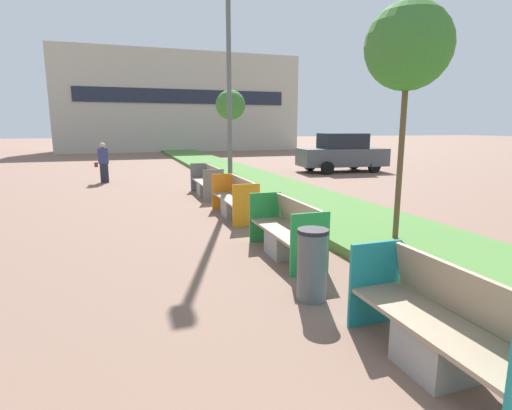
{
  "coord_description": "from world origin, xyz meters",
  "views": [
    {
      "loc": [
        -1.65,
        1.15,
        2.15
      ],
      "look_at": [
        0.9,
        8.66,
        0.6
      ],
      "focal_mm": 28.0,
      "sensor_mm": 36.0,
      "label": 1
    }
  ],
  "objects_px": {
    "pedestrian_walking": "(103,163)",
    "parked_car_distant": "(342,153)",
    "bench_green_frame": "(286,235)",
    "sapling_tree_far": "(231,105)",
    "bench_orange_frame": "(235,202)",
    "litter_bin": "(312,265)",
    "bench_teal_frame": "(440,333)",
    "street_lamp_post": "(229,41)",
    "sapling_tree_near": "(408,48)",
    "bench_grey_frame": "(207,184)"
  },
  "relations": [
    {
      "from": "sapling_tree_near",
      "to": "parked_car_distant",
      "type": "bearing_deg",
      "value": 63.71
    },
    {
      "from": "sapling_tree_far",
      "to": "pedestrian_walking",
      "type": "height_order",
      "value": "sapling_tree_far"
    },
    {
      "from": "sapling_tree_near",
      "to": "parked_car_distant",
      "type": "height_order",
      "value": "sapling_tree_near"
    },
    {
      "from": "bench_teal_frame",
      "to": "sapling_tree_far",
      "type": "height_order",
      "value": "sapling_tree_far"
    },
    {
      "from": "bench_green_frame",
      "to": "parked_car_distant",
      "type": "xyz_separation_m",
      "value": [
        7.66,
        11.15,
        0.55
      ]
    },
    {
      "from": "bench_teal_frame",
      "to": "bench_grey_frame",
      "type": "xyz_separation_m",
      "value": [
        0.0,
        9.93,
        0.01
      ]
    },
    {
      "from": "bench_grey_frame",
      "to": "pedestrian_walking",
      "type": "distance_m",
      "value": 5.36
    },
    {
      "from": "bench_teal_frame",
      "to": "parked_car_distant",
      "type": "bearing_deg",
      "value": 62.33
    },
    {
      "from": "bench_green_frame",
      "to": "pedestrian_walking",
      "type": "height_order",
      "value": "pedestrian_walking"
    },
    {
      "from": "sapling_tree_near",
      "to": "pedestrian_walking",
      "type": "xyz_separation_m",
      "value": [
        -5.28,
        10.95,
        -2.66
      ]
    },
    {
      "from": "bench_orange_frame",
      "to": "sapling_tree_far",
      "type": "bearing_deg",
      "value": 75.45
    },
    {
      "from": "bench_orange_frame",
      "to": "litter_bin",
      "type": "xyz_separation_m",
      "value": [
        -0.4,
        -4.93,
        0.09
      ]
    },
    {
      "from": "sapling_tree_far",
      "to": "pedestrian_walking",
      "type": "xyz_separation_m",
      "value": [
        -5.28,
        -0.34,
        -2.28
      ]
    },
    {
      "from": "bench_orange_frame",
      "to": "street_lamp_post",
      "type": "relative_size",
      "value": 0.25
    },
    {
      "from": "bench_green_frame",
      "to": "sapling_tree_far",
      "type": "height_order",
      "value": "sapling_tree_far"
    },
    {
      "from": "street_lamp_post",
      "to": "sapling_tree_far",
      "type": "bearing_deg",
      "value": 74.47
    },
    {
      "from": "sapling_tree_near",
      "to": "sapling_tree_far",
      "type": "xyz_separation_m",
      "value": [
        0.0,
        11.28,
        -0.38
      ]
    },
    {
      "from": "sapling_tree_far",
      "to": "pedestrian_walking",
      "type": "bearing_deg",
      "value": -176.36
    },
    {
      "from": "bench_green_frame",
      "to": "sapling_tree_near",
      "type": "height_order",
      "value": "sapling_tree_near"
    },
    {
      "from": "bench_orange_frame",
      "to": "pedestrian_walking",
      "type": "distance_m",
      "value": 8.22
    },
    {
      "from": "pedestrian_walking",
      "to": "bench_teal_frame",
      "type": "bearing_deg",
      "value": -77.2
    },
    {
      "from": "bench_teal_frame",
      "to": "sapling_tree_near",
      "type": "relative_size",
      "value": 0.45
    },
    {
      "from": "bench_orange_frame",
      "to": "street_lamp_post",
      "type": "distance_m",
      "value": 5.09
    },
    {
      "from": "bench_grey_frame",
      "to": "sapling_tree_far",
      "type": "relative_size",
      "value": 0.59
    },
    {
      "from": "sapling_tree_far",
      "to": "sapling_tree_near",
      "type": "bearing_deg",
      "value": -90.0
    },
    {
      "from": "sapling_tree_far",
      "to": "parked_car_distant",
      "type": "distance_m",
      "value": 6.02
    },
    {
      "from": "bench_teal_frame",
      "to": "street_lamp_post",
      "type": "bearing_deg",
      "value": 86.25
    },
    {
      "from": "bench_green_frame",
      "to": "street_lamp_post",
      "type": "height_order",
      "value": "street_lamp_post"
    },
    {
      "from": "sapling_tree_near",
      "to": "parked_car_distant",
      "type": "xyz_separation_m",
      "value": [
        5.61,
        11.36,
        -2.53
      ]
    },
    {
      "from": "sapling_tree_near",
      "to": "street_lamp_post",
      "type": "bearing_deg",
      "value": 103.19
    },
    {
      "from": "sapling_tree_near",
      "to": "bench_teal_frame",
      "type": "bearing_deg",
      "value": -122.24
    },
    {
      "from": "bench_grey_frame",
      "to": "sapling_tree_far",
      "type": "xyz_separation_m",
      "value": [
        2.05,
        4.6,
        2.7
      ]
    },
    {
      "from": "bench_teal_frame",
      "to": "street_lamp_post",
      "type": "relative_size",
      "value": 0.22
    },
    {
      "from": "street_lamp_post",
      "to": "sapling_tree_near",
      "type": "relative_size",
      "value": 2.03
    },
    {
      "from": "bench_green_frame",
      "to": "pedestrian_walking",
      "type": "distance_m",
      "value": 11.22
    },
    {
      "from": "bench_grey_frame",
      "to": "street_lamp_post",
      "type": "height_order",
      "value": "street_lamp_post"
    },
    {
      "from": "litter_bin",
      "to": "sapling_tree_near",
      "type": "distance_m",
      "value": 4.15
    },
    {
      "from": "bench_green_frame",
      "to": "litter_bin",
      "type": "distance_m",
      "value": 1.79
    },
    {
      "from": "bench_grey_frame",
      "to": "bench_teal_frame",
      "type": "bearing_deg",
      "value": -90.02
    },
    {
      "from": "bench_teal_frame",
      "to": "bench_orange_frame",
      "type": "relative_size",
      "value": 0.91
    },
    {
      "from": "bench_grey_frame",
      "to": "sapling_tree_near",
      "type": "distance_m",
      "value": 7.64
    },
    {
      "from": "street_lamp_post",
      "to": "pedestrian_walking",
      "type": "height_order",
      "value": "street_lamp_post"
    },
    {
      "from": "street_lamp_post",
      "to": "sapling_tree_near",
      "type": "xyz_separation_m",
      "value": [
        1.43,
        -6.12,
        -1.18
      ]
    },
    {
      "from": "sapling_tree_far",
      "to": "pedestrian_walking",
      "type": "distance_m",
      "value": 5.76
    },
    {
      "from": "bench_grey_frame",
      "to": "sapling_tree_near",
      "type": "relative_size",
      "value": 0.53
    },
    {
      "from": "bench_orange_frame",
      "to": "pedestrian_walking",
      "type": "height_order",
      "value": "pedestrian_walking"
    },
    {
      "from": "bench_orange_frame",
      "to": "sapling_tree_near",
      "type": "distance_m",
      "value": 5.02
    },
    {
      "from": "pedestrian_walking",
      "to": "parked_car_distant",
      "type": "distance_m",
      "value": 10.9
    },
    {
      "from": "bench_green_frame",
      "to": "litter_bin",
      "type": "height_order",
      "value": "bench_green_frame"
    },
    {
      "from": "sapling_tree_far",
      "to": "bench_orange_frame",
      "type": "bearing_deg",
      "value": -104.55
    }
  ]
}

